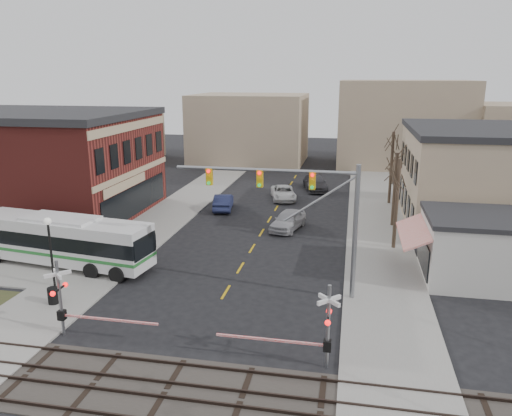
{
  "coord_description": "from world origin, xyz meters",
  "views": [
    {
      "loc": [
        7.13,
        -24.97,
        12.73
      ],
      "look_at": [
        0.52,
        8.9,
        3.5
      ],
      "focal_mm": 35.0,
      "sensor_mm": 36.0,
      "label": 1
    }
  ],
  "objects_px": {
    "car_a": "(288,220)",
    "pedestrian_near": "(120,252)",
    "car_d": "(315,183)",
    "car_c": "(283,193)",
    "traffic_signal_mast": "(305,201)",
    "rr_crossing_west": "(68,300)",
    "trash_bin": "(53,296)",
    "car_b": "(223,202)",
    "rr_crossing_east": "(318,327)",
    "street_lamp": "(49,238)",
    "pedestrian_far": "(113,233)",
    "transit_bus": "(63,240)"
  },
  "relations": [
    {
      "from": "street_lamp",
      "to": "car_d",
      "type": "relative_size",
      "value": 0.78
    },
    {
      "from": "traffic_signal_mast",
      "to": "car_d",
      "type": "height_order",
      "value": "traffic_signal_mast"
    },
    {
      "from": "car_d",
      "to": "pedestrian_far",
      "type": "distance_m",
      "value": 26.25
    },
    {
      "from": "traffic_signal_mast",
      "to": "pedestrian_near",
      "type": "distance_m",
      "value": 13.96
    },
    {
      "from": "car_d",
      "to": "rr_crossing_east",
      "type": "bearing_deg",
      "value": -98.38
    },
    {
      "from": "car_a",
      "to": "pedestrian_far",
      "type": "height_order",
      "value": "pedestrian_far"
    },
    {
      "from": "trash_bin",
      "to": "pedestrian_near",
      "type": "relative_size",
      "value": 0.57
    },
    {
      "from": "transit_bus",
      "to": "rr_crossing_east",
      "type": "bearing_deg",
      "value": -26.7
    },
    {
      "from": "car_a",
      "to": "car_c",
      "type": "distance_m",
      "value": 10.57
    },
    {
      "from": "rr_crossing_east",
      "to": "car_c",
      "type": "height_order",
      "value": "rr_crossing_east"
    },
    {
      "from": "pedestrian_near",
      "to": "pedestrian_far",
      "type": "xyz_separation_m",
      "value": [
        -2.25,
        3.61,
        0.08
      ]
    },
    {
      "from": "car_c",
      "to": "car_a",
      "type": "bearing_deg",
      "value": -93.59
    },
    {
      "from": "rr_crossing_west",
      "to": "car_d",
      "type": "bearing_deg",
      "value": 75.09
    },
    {
      "from": "car_b",
      "to": "car_c",
      "type": "height_order",
      "value": "car_b"
    },
    {
      "from": "traffic_signal_mast",
      "to": "car_c",
      "type": "bearing_deg",
      "value": 100.84
    },
    {
      "from": "car_c",
      "to": "pedestrian_near",
      "type": "xyz_separation_m",
      "value": [
        -8.43,
        -20.85,
        0.23
      ]
    },
    {
      "from": "car_c",
      "to": "pedestrian_far",
      "type": "xyz_separation_m",
      "value": [
        -10.68,
        -17.24,
        0.31
      ]
    },
    {
      "from": "traffic_signal_mast",
      "to": "car_c",
      "type": "relative_size",
      "value": 2.08
    },
    {
      "from": "traffic_signal_mast",
      "to": "car_c",
      "type": "xyz_separation_m",
      "value": [
        -4.45,
        23.24,
        -5.06
      ]
    },
    {
      "from": "trash_bin",
      "to": "pedestrian_far",
      "type": "distance_m",
      "value": 10.18
    },
    {
      "from": "car_d",
      "to": "car_c",
      "type": "bearing_deg",
      "value": -132.47
    },
    {
      "from": "street_lamp",
      "to": "pedestrian_far",
      "type": "bearing_deg",
      "value": 89.6
    },
    {
      "from": "street_lamp",
      "to": "pedestrian_near",
      "type": "relative_size",
      "value": 2.66
    },
    {
      "from": "car_c",
      "to": "traffic_signal_mast",
      "type": "bearing_deg",
      "value": -92.87
    },
    {
      "from": "trash_bin",
      "to": "car_a",
      "type": "height_order",
      "value": "car_a"
    },
    {
      "from": "traffic_signal_mast",
      "to": "street_lamp",
      "type": "distance_m",
      "value": 15.51
    },
    {
      "from": "rr_crossing_east",
      "to": "traffic_signal_mast",
      "type": "bearing_deg",
      "value": 100.71
    },
    {
      "from": "pedestrian_far",
      "to": "car_c",
      "type": "bearing_deg",
      "value": 27.25
    },
    {
      "from": "traffic_signal_mast",
      "to": "pedestrian_near",
      "type": "xyz_separation_m",
      "value": [
        -12.88,
        2.39,
        -4.83
      ]
    },
    {
      "from": "pedestrian_near",
      "to": "car_d",
      "type": "bearing_deg",
      "value": -21.13
    },
    {
      "from": "trash_bin",
      "to": "car_c",
      "type": "relative_size",
      "value": 0.18
    },
    {
      "from": "rr_crossing_west",
      "to": "rr_crossing_east",
      "type": "height_order",
      "value": "same"
    },
    {
      "from": "car_b",
      "to": "rr_crossing_east",
      "type": "bearing_deg",
      "value": 103.88
    },
    {
      "from": "car_c",
      "to": "pedestrian_far",
      "type": "bearing_deg",
      "value": -135.48
    },
    {
      "from": "transit_bus",
      "to": "trash_bin",
      "type": "xyz_separation_m",
      "value": [
        2.78,
        -5.72,
        -1.27
      ]
    },
    {
      "from": "car_b",
      "to": "traffic_signal_mast",
      "type": "bearing_deg",
      "value": 108.55
    },
    {
      "from": "transit_bus",
      "to": "car_d",
      "type": "relative_size",
      "value": 2.33
    },
    {
      "from": "rr_crossing_west",
      "to": "car_b",
      "type": "distance_m",
      "value": 25.15
    },
    {
      "from": "car_c",
      "to": "pedestrian_far",
      "type": "height_order",
      "value": "pedestrian_far"
    },
    {
      "from": "rr_crossing_west",
      "to": "trash_bin",
      "type": "xyz_separation_m",
      "value": [
        -2.86,
        2.95,
        -1.38
      ]
    },
    {
      "from": "car_a",
      "to": "pedestrian_near",
      "type": "xyz_separation_m",
      "value": [
        -10.29,
        -10.45,
        0.12
      ]
    },
    {
      "from": "car_b",
      "to": "pedestrian_far",
      "type": "relative_size",
      "value": 2.61
    },
    {
      "from": "rr_crossing_west",
      "to": "car_c",
      "type": "height_order",
      "value": "rr_crossing_west"
    },
    {
      "from": "pedestrian_far",
      "to": "transit_bus",
      "type": "bearing_deg",
      "value": -139.54
    },
    {
      "from": "traffic_signal_mast",
      "to": "pedestrian_far",
      "type": "bearing_deg",
      "value": 158.38
    },
    {
      "from": "transit_bus",
      "to": "trash_bin",
      "type": "distance_m",
      "value": 6.48
    },
    {
      "from": "car_a",
      "to": "pedestrian_near",
      "type": "distance_m",
      "value": 14.66
    },
    {
      "from": "rr_crossing_east",
      "to": "pedestrian_near",
      "type": "distance_m",
      "value": 17.37
    },
    {
      "from": "transit_bus",
      "to": "car_c",
      "type": "distance_m",
      "value": 24.82
    },
    {
      "from": "car_a",
      "to": "car_d",
      "type": "relative_size",
      "value": 0.86
    }
  ]
}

